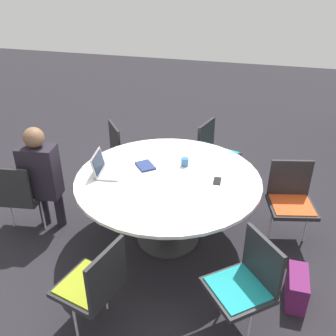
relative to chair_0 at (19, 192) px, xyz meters
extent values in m
plane|color=black|center=(-0.29, 1.50, -0.50)|extent=(16.00, 16.00, 0.00)
cylinder|color=#333333|center=(-0.29, 1.50, -0.49)|extent=(0.65, 0.65, 0.02)
cylinder|color=#333333|center=(-0.29, 1.50, -0.13)|extent=(0.18, 0.18, 0.70)
cylinder|color=white|center=(-0.29, 1.50, 0.23)|extent=(1.79, 1.79, 0.03)
cube|color=#262628|center=(-0.07, -0.01, -0.07)|extent=(0.48, 0.50, 0.04)
cube|color=#4C5156|center=(-0.07, -0.01, -0.05)|extent=(0.42, 0.44, 0.01)
cube|color=#262628|center=(0.13, 0.02, 0.15)|extent=(0.09, 0.42, 0.40)
cylinder|color=silver|center=(-0.04, -0.19, -0.30)|extent=(0.02, 0.02, 0.41)
cylinder|color=silver|center=(-0.09, 0.17, -0.30)|extent=(0.02, 0.02, 0.41)
cube|color=#262628|center=(0.90, 1.21, -0.07)|extent=(0.53, 0.51, 0.04)
cube|color=olive|center=(0.90, 1.21, -0.05)|extent=(0.46, 0.45, 0.01)
cube|color=#262628|center=(0.95, 1.40, 0.15)|extent=(0.41, 0.13, 0.40)
cylinder|color=silver|center=(1.08, 1.16, -0.30)|extent=(0.02, 0.02, 0.41)
cylinder|color=silver|center=(0.73, 1.25, -0.30)|extent=(0.02, 0.02, 0.41)
cube|color=#262628|center=(0.65, 2.30, -0.07)|extent=(0.61, 0.60, 0.04)
cube|color=teal|center=(0.65, 2.30, -0.05)|extent=(0.53, 0.53, 0.01)
cube|color=#262628|center=(0.52, 2.45, 0.15)|extent=(0.34, 0.29, 0.40)
cylinder|color=silver|center=(0.79, 2.41, -0.30)|extent=(0.02, 0.02, 0.41)
cylinder|color=silver|center=(0.51, 2.18, -0.30)|extent=(0.02, 0.02, 0.41)
cube|color=#262628|center=(-0.58, 2.70, -0.07)|extent=(0.51, 0.53, 0.04)
cube|color=#E04C1E|center=(-0.58, 2.70, -0.05)|extent=(0.45, 0.46, 0.01)
cube|color=#262628|center=(-0.77, 2.65, 0.15)|extent=(0.13, 0.41, 0.40)
cylinder|color=silver|center=(-0.62, 2.88, -0.30)|extent=(0.02, 0.02, 0.41)
cylinder|color=silver|center=(-0.54, 2.52, -0.30)|extent=(0.02, 0.02, 0.41)
cube|color=#262628|center=(-1.47, 1.85, -0.07)|extent=(0.54, 0.53, 0.04)
cube|color=teal|center=(-1.47, 1.85, -0.05)|extent=(0.47, 0.46, 0.01)
cube|color=#262628|center=(-1.53, 1.66, 0.15)|extent=(0.41, 0.14, 0.40)
cylinder|color=silver|center=(-1.65, 1.90, -0.30)|extent=(0.02, 0.02, 0.41)
cylinder|color=silver|center=(-1.30, 1.79, -0.30)|extent=(0.02, 0.02, 0.41)
cube|color=#262628|center=(-1.26, 0.75, -0.07)|extent=(0.61, 0.60, 0.04)
cube|color=teal|center=(-1.26, 0.75, -0.05)|extent=(0.53, 0.53, 0.01)
cube|color=#262628|center=(-1.14, 0.59, 0.15)|extent=(0.35, 0.28, 0.40)
cylinder|color=silver|center=(-1.41, 0.64, -0.30)|extent=(0.02, 0.02, 0.41)
cylinder|color=silver|center=(-1.12, 0.86, -0.30)|extent=(0.02, 0.02, 0.41)
cylinder|color=#231E28|center=(-0.19, 0.12, -0.28)|extent=(0.10, 0.10, 0.45)
cylinder|color=#231E28|center=(-0.21, 0.30, -0.28)|extent=(0.10, 0.10, 0.45)
cube|color=#231E28|center=(-0.10, 0.23, 0.22)|extent=(0.27, 0.39, 0.55)
sphere|color=brown|center=(-0.10, 0.23, 0.60)|extent=(0.20, 0.20, 0.20)
cube|color=#99999E|center=(-0.21, 0.94, 0.26)|extent=(0.34, 0.27, 0.02)
cube|color=#99999E|center=(-0.19, 0.83, 0.36)|extent=(0.31, 0.10, 0.20)
cube|color=black|center=(-0.19, 0.83, 0.36)|extent=(0.28, 0.08, 0.17)
cube|color=navy|center=(-0.43, 1.23, 0.26)|extent=(0.26, 0.25, 0.02)
cylinder|color=#33669E|center=(-0.56, 1.61, 0.29)|extent=(0.08, 0.08, 0.08)
cube|color=black|center=(-0.34, 1.97, 0.25)|extent=(0.14, 0.08, 0.01)
cube|color=#661E56|center=(0.21, 2.77, -0.36)|extent=(0.36, 0.16, 0.28)
camera|label=1|loc=(2.70, 2.32, 2.07)|focal=40.00mm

